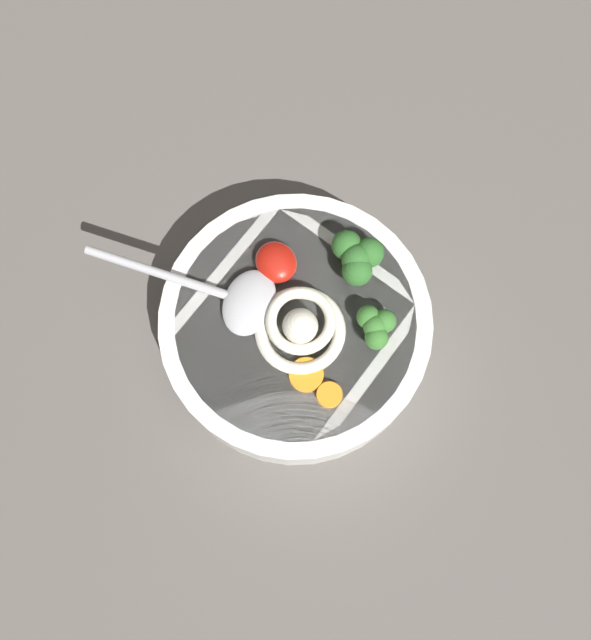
{
  "coord_description": "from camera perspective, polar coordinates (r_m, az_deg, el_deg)",
  "views": [
    {
      "loc": [
        -15.41,
        7.34,
        68.9
      ],
      "look_at": [
        -1.37,
        -0.86,
        9.71
      ],
      "focal_mm": 40.35,
      "sensor_mm": 36.0,
      "label": 1
    }
  ],
  "objects": [
    {
      "name": "chili_sauce_dollop",
      "position": [
        0.62,
        -1.55,
        4.61
      ],
      "size": [
        3.86,
        3.48,
        1.74
      ],
      "primitive_type": "ellipsoid",
      "color": "#B2190F",
      "rests_on": "soup_bowl"
    },
    {
      "name": "broccoli_floret_far",
      "position": [
        0.61,
        4.85,
        5.1
      ],
      "size": [
        5.02,
        4.32,
        3.97
      ],
      "color": "#7A9E60",
      "rests_on": "soup_bowl"
    },
    {
      "name": "carrot_slice_extra_b",
      "position": [
        0.6,
        0.86,
        -4.37
      ],
      "size": [
        2.9,
        2.9,
        0.65
      ],
      "primitive_type": "cylinder",
      "color": "orange",
      "rests_on": "soup_bowl"
    },
    {
      "name": "broccoli_floret_front",
      "position": [
        0.6,
        6.4,
        -0.47
      ],
      "size": [
        3.85,
        3.31,
        3.04
      ],
      "color": "#7A9E60",
      "rests_on": "soup_bowl"
    },
    {
      "name": "table_slab",
      "position": [
        0.69,
        -1.19,
        -1.15
      ],
      "size": [
        117.51,
        117.51,
        3.49
      ],
      "primitive_type": "cube",
      "color": "#5B5651",
      "rests_on": "ground"
    },
    {
      "name": "soup_bowl",
      "position": [
        0.64,
        0.0,
        -0.71
      ],
      "size": [
        23.61,
        23.61,
        6.22
      ],
      "color": "white",
      "rests_on": "table_slab"
    },
    {
      "name": "soup_spoon",
      "position": [
        0.61,
        -4.89,
        1.79
      ],
      "size": [
        15.2,
        13.86,
        1.6
      ],
      "rotation": [
        0.0,
        0.0,
        0.72
      ],
      "color": "#B7B7BC",
      "rests_on": "soup_bowl"
    },
    {
      "name": "carrot_slice_center",
      "position": [
        0.6,
        2.47,
        -6.09
      ],
      "size": [
        2.15,
        2.15,
        0.66
      ],
      "primitive_type": "cylinder",
      "color": "orange",
      "rests_on": "soup_bowl"
    },
    {
      "name": "noodle_pile",
      "position": [
        0.6,
        0.39,
        -0.54
      ],
      "size": [
        8.49,
        8.32,
        3.41
      ],
      "color": "silver",
      "rests_on": "soup_bowl"
    }
  ]
}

